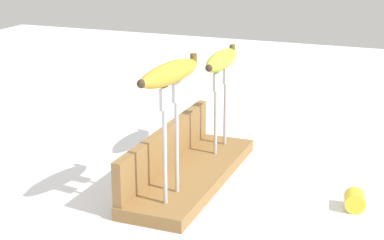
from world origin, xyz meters
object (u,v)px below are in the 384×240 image
Objects in this scene: fork_stand_right at (221,102)px; banana_chunk_far at (354,200)px; fork_stand_left at (171,132)px; banana_raised_right at (221,60)px; fork_fallen_near at (239,147)px; banana_raised_left at (170,73)px.

banana_chunk_far is at bearing -115.55° from fork_stand_right.
fork_stand_right is at bearing -0.00° from fork_stand_left.
fork_stand_right is at bearing 1.08° from banana_raised_right.
banana_chunk_far is (-0.22, -0.28, 0.01)m from fork_fallen_near.
banana_raised_left reaches higher than banana_raised_right.
fork_stand_left is 1.22× the size of banana_raised_right.
fork_stand_right is 0.99× the size of banana_raised_left.
banana_raised_left reaches higher than fork_fallen_near.
fork_fallen_near is (0.08, -0.02, -0.21)m from banana_raised_right.
banana_raised_right reaches higher than fork_stand_right.
fork_stand_right is at bearing -0.00° from banana_raised_left.
fork_stand_right is at bearing 166.05° from fork_fallen_near.
fork_stand_right is 0.09m from banana_raised_right.
banana_raised_left is (-0.26, 0.00, 0.12)m from fork_stand_right.
fork_stand_left is at bearing 180.00° from banana_raised_right.
banana_raised_left is at bearing 172.45° from fork_stand_left.
fork_stand_left is 1.17× the size of banana_raised_left.
fork_fallen_near is at bearing -13.95° from fork_stand_right.
banana_raised_right is (-0.00, -0.00, 0.09)m from fork_stand_right.
banana_raised_left is 0.39m from banana_chunk_far.
banana_chunk_far is (-0.14, -0.29, -0.20)m from banana_raised_right.
banana_raised_left reaches higher than banana_chunk_far.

